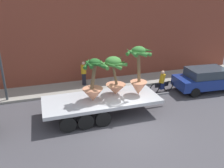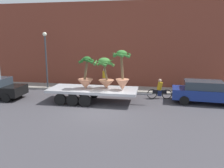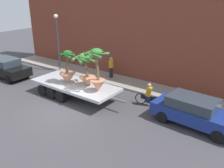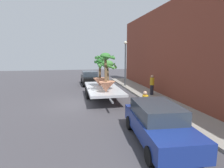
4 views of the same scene
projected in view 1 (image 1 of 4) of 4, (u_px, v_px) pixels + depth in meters
ground_plane at (131, 130)px, 11.30m from camera, size 60.00×60.00×0.00m
sidewalk at (98, 85)px, 16.66m from camera, size 24.00×2.20×0.15m
building_facade at (91, 28)px, 16.78m from camera, size 24.00×1.20×7.68m
flatbed_trailer at (97, 102)px, 12.43m from camera, size 7.22×2.58×0.98m
potted_palm_rear at (139, 73)px, 12.47m from camera, size 1.36×1.45×2.71m
potted_palm_middle at (115, 77)px, 12.52m from camera, size 1.49×1.54×2.17m
potted_palm_front at (93, 86)px, 11.86m from camera, size 1.21×1.16×2.27m
cyclist at (162, 83)px, 15.43m from camera, size 1.84×0.38×1.54m
parked_car at (208, 79)px, 15.67m from camera, size 4.71×2.17×1.58m
pedestrian_near_gate at (84, 73)px, 16.16m from camera, size 0.36×0.36×1.71m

